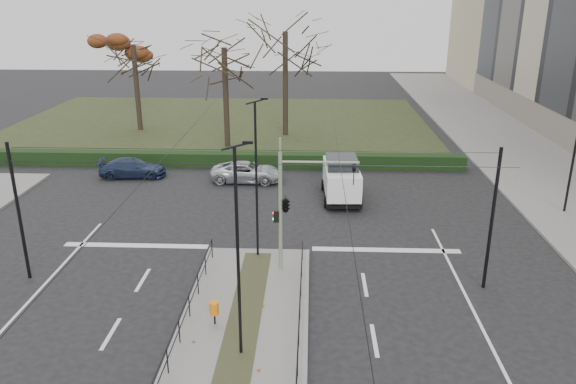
# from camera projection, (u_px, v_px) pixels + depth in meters

# --- Properties ---
(ground) EXTENTS (140.00, 140.00, 0.00)m
(ground) POSITION_uv_depth(u_px,v_px,m) (248.00, 307.00, 21.77)
(ground) COLOR black
(ground) RESTS_ON ground
(median_island) EXTENTS (4.40, 15.00, 0.14)m
(median_island) POSITION_uv_depth(u_px,v_px,m) (240.00, 344.00, 19.39)
(median_island) COLOR slate
(median_island) RESTS_ON ground
(sidewalk_east) EXTENTS (8.00, 90.00, 0.14)m
(sidewalk_east) POSITION_uv_depth(u_px,v_px,m) (521.00, 156.00, 41.73)
(sidewalk_east) COLOR slate
(sidewalk_east) RESTS_ON ground
(park) EXTENTS (38.00, 26.00, 0.10)m
(park) POSITION_uv_depth(u_px,v_px,m) (221.00, 124.00, 52.12)
(park) COLOR #242E17
(park) RESTS_ON ground
(hedge) EXTENTS (38.00, 1.00, 1.00)m
(hedge) POSITION_uv_depth(u_px,v_px,m) (192.00, 159.00, 39.36)
(hedge) COLOR black
(hedge) RESTS_ON ground
(median_railing) EXTENTS (4.14, 13.24, 0.92)m
(median_railing) POSITION_uv_depth(u_px,v_px,m) (238.00, 323.00, 19.00)
(median_railing) COLOR black
(median_railing) RESTS_ON median_island
(catenary) EXTENTS (20.00, 34.00, 6.00)m
(catenary) POSITION_uv_depth(u_px,v_px,m) (250.00, 210.00, 22.15)
(catenary) COLOR black
(catenary) RESTS_ON ground
(traffic_light) EXTENTS (3.57, 2.05, 5.25)m
(traffic_light) POSITION_uv_depth(u_px,v_px,m) (288.00, 203.00, 23.57)
(traffic_light) COLOR gray
(traffic_light) RESTS_ON median_island
(litter_bin) EXTENTS (0.35, 0.35, 0.89)m
(litter_bin) POSITION_uv_depth(u_px,v_px,m) (214.00, 308.00, 20.23)
(litter_bin) COLOR black
(litter_bin) RESTS_ON median_island
(streetlamp_median_near) EXTENTS (0.61, 0.12, 7.31)m
(streetlamp_median_near) POSITION_uv_depth(u_px,v_px,m) (238.00, 252.00, 17.56)
(streetlamp_median_near) COLOR black
(streetlamp_median_near) RESTS_ON median_island
(streetlamp_median_far) EXTENTS (0.61, 0.12, 7.26)m
(streetlamp_median_far) POSITION_uv_depth(u_px,v_px,m) (257.00, 179.00, 24.59)
(streetlamp_median_far) COLOR black
(streetlamp_median_far) RESTS_ON median_island
(parked_car_third) EXTENTS (4.41, 2.05, 1.25)m
(parked_car_third) POSITION_uv_depth(u_px,v_px,m) (133.00, 168.00, 37.02)
(parked_car_third) COLOR #202C4B
(parked_car_third) RESTS_ON ground
(parked_car_fourth) EXTENTS (4.59, 2.21, 1.26)m
(parked_car_fourth) POSITION_uv_depth(u_px,v_px,m) (247.00, 172.00, 36.14)
(parked_car_fourth) COLOR #B7BAC0
(parked_car_fourth) RESTS_ON ground
(white_van) EXTENTS (2.28, 4.74, 2.48)m
(white_van) POSITION_uv_depth(u_px,v_px,m) (341.00, 178.00, 32.89)
(white_van) COLOR white
(white_van) RESTS_ON ground
(rust_tree) EXTENTS (7.67, 7.67, 9.63)m
(rust_tree) POSITION_uv_depth(u_px,v_px,m) (133.00, 45.00, 47.23)
(rust_tree) COLOR black
(rust_tree) RESTS_ON park
(bare_tree_center) EXTENTS (7.37, 7.37, 11.30)m
(bare_tree_center) POSITION_uv_depth(u_px,v_px,m) (285.00, 39.00, 45.34)
(bare_tree_center) COLOR black
(bare_tree_center) RESTS_ON park
(bare_tree_near) EXTENTS (5.82, 5.82, 10.07)m
(bare_tree_near) POSITION_uv_depth(u_px,v_px,m) (224.00, 55.00, 41.99)
(bare_tree_near) COLOR black
(bare_tree_near) RESTS_ON park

